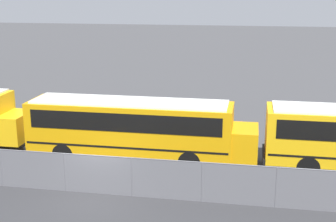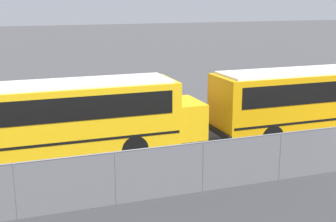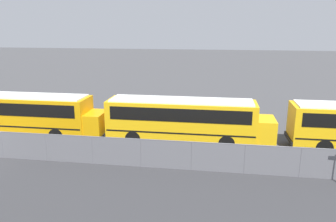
# 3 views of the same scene
# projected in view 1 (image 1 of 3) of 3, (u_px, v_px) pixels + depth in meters

# --- Properties ---
(ground_plane) EXTENTS (200.00, 200.00, 0.00)m
(ground_plane) POSITION_uv_depth(u_px,v_px,m) (99.00, 193.00, 20.46)
(ground_plane) COLOR #424244
(fence) EXTENTS (99.65, 0.07, 1.78)m
(fence) POSITION_uv_depth(u_px,v_px,m) (98.00, 174.00, 20.23)
(fence) COLOR #9EA0A5
(fence) RESTS_ON ground_plane
(school_bus_3) EXTENTS (11.82, 2.51, 3.20)m
(school_bus_3) POSITION_uv_depth(u_px,v_px,m) (135.00, 125.00, 23.91)
(school_bus_3) COLOR orange
(school_bus_3) RESTS_ON ground_plane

